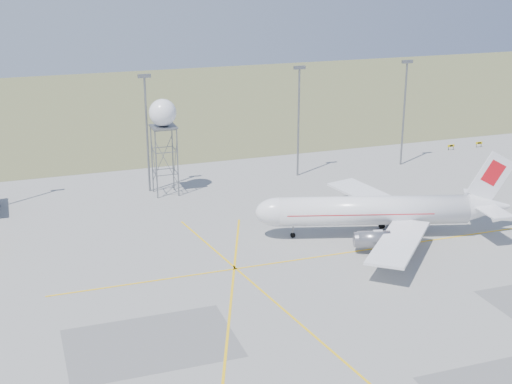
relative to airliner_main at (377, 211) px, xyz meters
name	(u,v)px	position (x,y,z in m)	size (l,w,h in m)	color
ground	(385,384)	(-17.38, -34.17, -3.92)	(400.00, 400.00, 0.00)	#9E9D98
grass_strip	(133,106)	(-17.38, 105.83, -3.91)	(400.00, 120.00, 0.03)	#526135
mast_b	(147,124)	(-27.38, 31.83, 8.15)	(2.20, 0.50, 20.50)	slate
mast_c	(299,112)	(0.62, 31.83, 8.15)	(2.20, 0.50, 20.50)	slate
mast_d	(404,104)	(22.62, 31.83, 8.15)	(2.20, 0.50, 20.50)	slate
taxi_sign_near	(451,146)	(38.22, 37.83, -3.03)	(1.60, 0.17, 1.20)	black
taxi_sign_far	(479,143)	(45.22, 37.83, -3.03)	(1.60, 0.17, 1.20)	black
airliner_main	(377,211)	(0.00, 0.00, 0.00)	(37.01, 35.06, 12.80)	white
radar_tower	(164,142)	(-25.04, 29.36, 5.40)	(4.59, 4.59, 16.62)	slate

